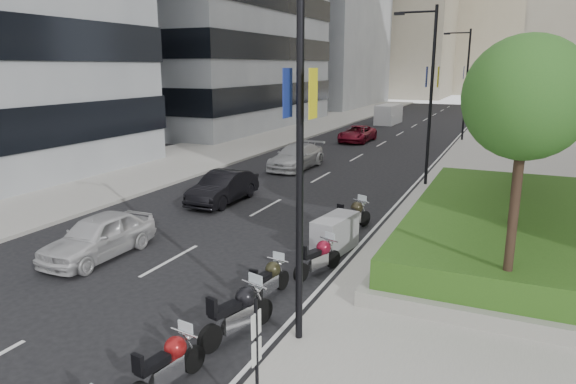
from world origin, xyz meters
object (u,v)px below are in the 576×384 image
Objects in this scene: parking_sign at (257,357)px; car_d at (357,134)px; motorcycle_4 at (319,257)px; motorcycle_6 at (353,216)px; motorcycle_3 at (269,280)px; lamp_post_1 at (428,88)px; motorcycle_5 at (335,234)px; car_a at (99,236)px; lamp_post_0 at (293,120)px; car_b at (223,187)px; motorcycle_1 at (168,364)px; car_c at (296,157)px; delivery_van at (388,115)px; motorcycle_2 at (238,312)px; lamp_post_2 at (465,79)px.

parking_sign reaches higher than car_d.
motorcycle_6 reaches higher than motorcycle_4.
motorcycle_3 is at bearing -177.13° from motorcycle_4.
lamp_post_1 is 4.16× the size of motorcycle_5.
motorcycle_5 is 1.04× the size of motorcycle_6.
motorcycle_5 is at bearing 24.95° from motorcycle_4.
car_a is at bearing 153.32° from motorcycle_6.
car_b is (-7.84, 9.98, -4.35)m from lamp_post_0.
motorcycle_1 is at bearing -63.42° from car_b.
motorcycle_6 is at bearing 24.00° from motorcycle_4.
motorcycle_6 is 6.84m from car_b.
car_b is 0.91× the size of car_d.
parking_sign is 23.44m from car_c.
car_c is (-6.76, 10.36, 0.15)m from motorcycle_6.
delivery_van is at bearing 100.67° from lamp_post_0.
lamp_post_0 is 4.62m from motorcycle_2.
car_d reaches higher than motorcycle_3.
motorcycle_5 is 0.45× the size of car_d.
car_b reaches higher than motorcycle_2.
motorcycle_6 is at bearing 42.30° from car_a.
motorcycle_6 is 0.48× the size of car_b.
parking_sign is 0.51× the size of delivery_van.
car_a reaches higher than motorcycle_2.
car_d is (-6.63, 22.87, 0.08)m from motorcycle_6.
car_b is (-6.35, 8.19, 0.18)m from motorcycle_3.
lamp_post_2 is at bearing 18.78° from motorcycle_6.
parking_sign is 2.35m from motorcycle_1.
car_d reaches higher than motorcycle_2.
car_b is 0.88× the size of delivery_van.
motorcycle_2 is 0.45× the size of car_c.
parking_sign is 1.16× the size of motorcycle_5.
car_a is (-6.72, 2.63, 0.10)m from motorcycle_2.
motorcycle_1 is (-1.48, -19.62, -4.52)m from lamp_post_1.
motorcycle_6 is 0.44× the size of car_d.
lamp_post_0 is 1.88× the size of car_d.
delivery_van is (-7.77, 41.79, 0.41)m from motorcycle_4.
parking_sign reaches higher than motorcycle_5.
car_a is (-6.47, 0.53, 0.19)m from motorcycle_3.
lamp_post_0 is 17.00m from lamp_post_1.
motorcycle_6 is at bearing 15.60° from motorcycle_2.
motorcycle_2 is at bearing -165.29° from motorcycle_3.
motorcycle_5 is (-1.02, -29.08, -4.44)m from lamp_post_2.
lamp_post_0 is 1.78× the size of car_c.
motorcycle_6 is 0.42× the size of delivery_van.
motorcycle_6 is 9.13m from car_a.
motorcycle_4 is (-0.84, 3.90, -4.52)m from lamp_post_0.
car_b is at bearing 98.29° from motorcycle_6.
parking_sign is at bearing -76.60° from delivery_van.
car_a is at bearing 93.17° from motorcycle_3.
lamp_post_2 reaches higher than car_a.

